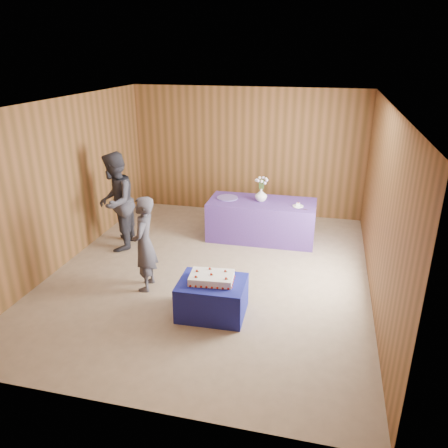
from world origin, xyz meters
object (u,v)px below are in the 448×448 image
(vase, at_px, (261,195))
(guest_right, at_px, (116,202))
(sheet_cake, at_px, (212,278))
(guest_left, at_px, (144,244))
(cake_table, at_px, (212,298))
(serving_table, at_px, (262,220))

(vase, height_order, guest_right, guest_right)
(sheet_cake, bearing_deg, guest_left, 153.42)
(cake_table, height_order, guest_right, guest_right)
(serving_table, distance_m, guest_right, 2.72)
(sheet_cake, bearing_deg, serving_table, 79.30)
(serving_table, height_order, sheet_cake, serving_table)
(cake_table, xyz_separation_m, serving_table, (0.25, 2.73, 0.12))
(cake_table, distance_m, guest_right, 2.87)
(cake_table, xyz_separation_m, guest_left, (-1.16, 0.46, 0.48))
(guest_left, bearing_deg, sheet_cake, 61.00)
(cake_table, bearing_deg, guest_right, 140.68)
(serving_table, relative_size, vase, 8.54)
(serving_table, xyz_separation_m, guest_left, (-1.40, -2.27, 0.36))
(vase, relative_size, guest_right, 0.13)
(vase, height_order, guest_left, guest_left)
(guest_left, relative_size, guest_right, 0.82)
(guest_left, xyz_separation_m, guest_right, (-1.06, 1.24, 0.16))
(serving_table, relative_size, guest_right, 1.13)
(cake_table, distance_m, sheet_cake, 0.30)
(serving_table, relative_size, sheet_cake, 3.13)
(serving_table, distance_m, guest_left, 2.70)
(sheet_cake, height_order, vase, vase)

